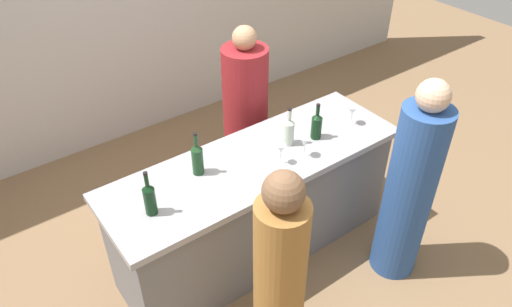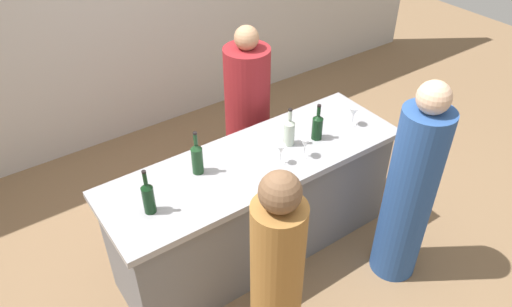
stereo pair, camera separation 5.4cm
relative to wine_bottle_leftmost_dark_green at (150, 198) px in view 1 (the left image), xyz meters
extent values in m
plane|color=#846647|center=(0.83, 0.06, -1.04)|extent=(12.00, 12.00, 0.00)
cube|color=#BCB7B2|center=(0.83, 2.26, 0.36)|extent=(8.00, 0.10, 2.80)
cube|color=slate|center=(0.83, 0.06, -0.61)|extent=(2.16, 0.64, 0.87)
cube|color=#99999E|center=(0.83, 0.06, -0.15)|extent=(2.24, 0.72, 0.05)
cylinder|color=black|center=(0.00, 0.00, -0.03)|extent=(0.07, 0.07, 0.19)
cone|color=black|center=(0.00, 0.00, 0.09)|extent=(0.07, 0.07, 0.04)
cylinder|color=black|center=(0.00, 0.00, 0.15)|extent=(0.03, 0.03, 0.08)
cylinder|color=black|center=(0.00, 0.00, 0.19)|extent=(0.03, 0.03, 0.01)
cylinder|color=#193D1E|center=(0.43, 0.17, -0.02)|extent=(0.08, 0.08, 0.19)
cone|color=#193D1E|center=(0.43, 0.17, 0.09)|extent=(0.08, 0.08, 0.04)
cylinder|color=#193D1E|center=(0.43, 0.17, 0.15)|extent=(0.03, 0.03, 0.08)
cylinder|color=black|center=(0.43, 0.17, 0.20)|extent=(0.03, 0.03, 0.01)
cylinder|color=#B7C6B2|center=(1.14, 0.07, -0.03)|extent=(0.08, 0.08, 0.18)
cone|color=#B7C6B2|center=(1.14, 0.07, 0.07)|extent=(0.08, 0.08, 0.03)
cylinder|color=#B7C6B2|center=(1.14, 0.07, 0.13)|extent=(0.03, 0.03, 0.07)
cylinder|color=black|center=(1.14, 0.07, 0.17)|extent=(0.03, 0.03, 0.01)
cylinder|color=black|center=(1.35, 0.01, -0.04)|extent=(0.08, 0.08, 0.17)
cone|color=black|center=(1.35, 0.01, 0.07)|extent=(0.08, 0.08, 0.03)
cylinder|color=black|center=(1.35, 0.01, 0.12)|extent=(0.03, 0.03, 0.07)
cylinder|color=black|center=(1.35, 0.01, 0.16)|extent=(0.03, 0.03, 0.01)
cylinder|color=white|center=(1.13, -0.11, -0.12)|extent=(0.06, 0.06, 0.00)
cylinder|color=white|center=(1.13, -0.11, -0.08)|extent=(0.01, 0.01, 0.08)
cone|color=white|center=(1.13, -0.11, 0.00)|extent=(0.08, 0.08, 0.07)
cylinder|color=white|center=(0.95, -0.08, -0.12)|extent=(0.07, 0.07, 0.00)
cylinder|color=white|center=(0.95, -0.08, -0.08)|extent=(0.01, 0.01, 0.08)
cone|color=white|center=(0.95, -0.08, 0.00)|extent=(0.07, 0.07, 0.07)
cylinder|color=white|center=(1.70, -0.01, -0.12)|extent=(0.06, 0.06, 0.00)
cylinder|color=white|center=(1.70, -0.01, -0.08)|extent=(0.01, 0.01, 0.08)
cone|color=white|center=(1.70, -0.01, 0.00)|extent=(0.08, 0.08, 0.07)
cylinder|color=#284C8C|center=(1.61, -0.70, -0.33)|extent=(0.42, 0.42, 1.43)
sphere|color=#D8AD8C|center=(1.61, -0.70, 0.48)|extent=(0.21, 0.21, 0.21)
cylinder|color=#9E6B33|center=(0.42, -0.74, -0.39)|extent=(0.34, 0.34, 1.30)
sphere|color=brown|center=(0.42, -0.74, 0.36)|extent=(0.23, 0.23, 0.23)
cylinder|color=maroon|center=(1.23, 0.75, -0.35)|extent=(0.46, 0.46, 1.39)
sphere|color=tan|center=(1.23, 0.75, 0.44)|extent=(0.20, 0.20, 0.20)
camera|label=1|loc=(-0.76, -2.12, 1.96)|focal=33.96mm
camera|label=2|loc=(-0.71, -2.15, 1.96)|focal=33.96mm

